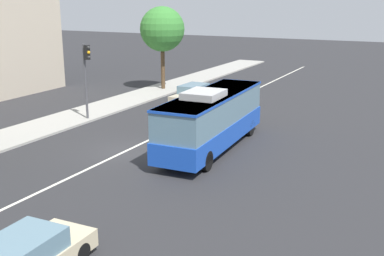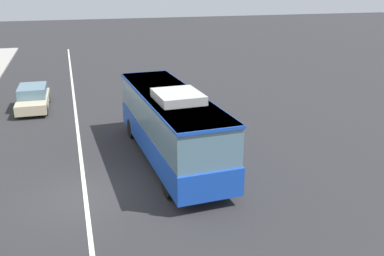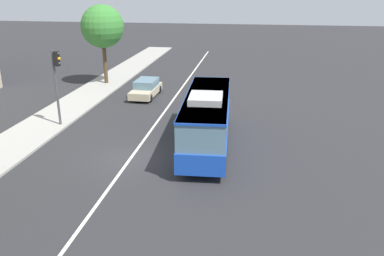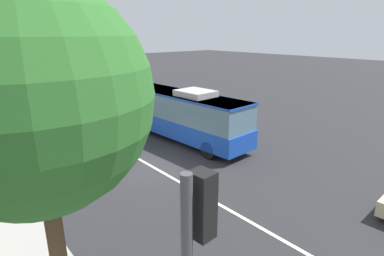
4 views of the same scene
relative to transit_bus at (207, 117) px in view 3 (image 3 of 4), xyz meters
The scene contains 7 objects.
ground_plane 5.06m from the transit_bus, 122.45° to the left, with size 160.00×160.00×0.00m, color #28282B.
sidewalk_kerb 11.94m from the transit_bus, 102.39° to the left, with size 80.00×3.53×0.14m, color #9E9B93.
lane_centre_line 5.06m from the transit_bus, 122.45° to the left, with size 76.00×0.16×0.01m, color silver.
transit_bus is the anchor object (origin of this frame).
sedan_beige 12.22m from the transit_bus, 32.25° to the left, with size 4.54×1.89×1.46m.
traffic_light_mid_block 10.51m from the transit_bus, 79.14° to the left, with size 0.34×0.62×5.20m.
street_tree_kerbside_left 18.55m from the transit_bus, 39.16° to the left, with size 3.97×3.97×7.47m.
Camera 3 is at (-19.69, -6.52, 9.22)m, focal length 37.43 mm.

